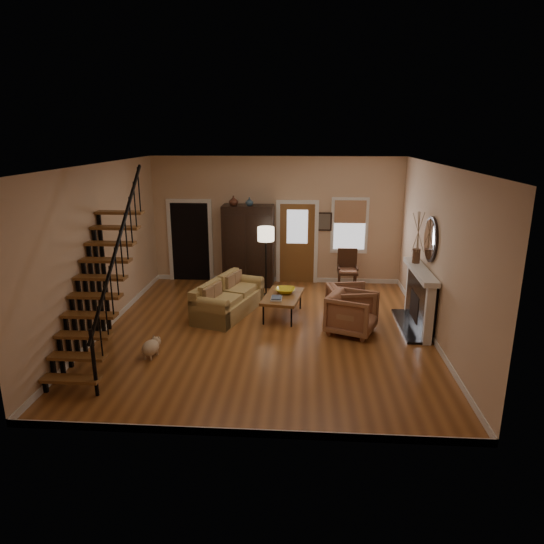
# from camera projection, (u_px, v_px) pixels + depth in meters

# --- Properties ---
(room) EXTENTS (7.00, 7.33, 3.30)m
(room) POSITION_uv_depth(u_px,v_px,m) (254.00, 240.00, 11.04)
(room) COLOR #985626
(room) RESTS_ON ground
(staircase) EXTENTS (0.94, 2.80, 3.20)m
(staircase) POSITION_uv_depth(u_px,v_px,m) (96.00, 271.00, 8.23)
(staircase) COLOR brown
(staircase) RESTS_ON ground
(fireplace) EXTENTS (0.33, 1.95, 2.30)m
(fireplace) POSITION_uv_depth(u_px,v_px,m) (421.00, 293.00, 9.81)
(fireplace) COLOR black
(fireplace) RESTS_ON ground
(armoire) EXTENTS (1.30, 0.60, 2.10)m
(armoire) POSITION_uv_depth(u_px,v_px,m) (248.00, 246.00, 12.51)
(armoire) COLOR black
(armoire) RESTS_ON ground
(vase_a) EXTENTS (0.24, 0.24, 0.25)m
(vase_a) POSITION_uv_depth(u_px,v_px,m) (233.00, 201.00, 12.12)
(vase_a) COLOR #4C2619
(vase_a) RESTS_ON armoire
(vase_b) EXTENTS (0.20, 0.20, 0.21)m
(vase_b) POSITION_uv_depth(u_px,v_px,m) (249.00, 202.00, 12.09)
(vase_b) COLOR #334C60
(vase_b) RESTS_ON armoire
(sofa) EXTENTS (1.43, 2.15, 0.74)m
(sofa) POSITION_uv_depth(u_px,v_px,m) (229.00, 298.00, 10.66)
(sofa) COLOR tan
(sofa) RESTS_ON ground
(coffee_table) EXTENTS (0.93, 1.37, 0.49)m
(coffee_table) POSITION_uv_depth(u_px,v_px,m) (283.00, 306.00, 10.53)
(coffee_table) COLOR brown
(coffee_table) RESTS_ON ground
(bowl) EXTENTS (0.44, 0.44, 0.11)m
(bowl) POSITION_uv_depth(u_px,v_px,m) (285.00, 291.00, 10.58)
(bowl) COLOR yellow
(bowl) RESTS_ON coffee_table
(books) EXTENTS (0.23, 0.32, 0.06)m
(books) POSITION_uv_depth(u_px,v_px,m) (276.00, 298.00, 10.17)
(books) COLOR beige
(books) RESTS_ON coffee_table
(armchair_left) EXTENTS (1.16, 1.15, 0.82)m
(armchair_left) POSITION_uv_depth(u_px,v_px,m) (352.00, 313.00, 9.62)
(armchair_left) COLOR brown
(armchair_left) RESTS_ON ground
(armchair_right) EXTENTS (1.02, 1.00, 0.80)m
(armchair_right) POSITION_uv_depth(u_px,v_px,m) (350.00, 305.00, 10.12)
(armchair_right) COLOR brown
(armchair_right) RESTS_ON ground
(floor_lamp) EXTENTS (0.43, 0.43, 1.73)m
(floor_lamp) POSITION_uv_depth(u_px,v_px,m) (266.00, 263.00, 11.62)
(floor_lamp) COLOR black
(floor_lamp) RESTS_ON ground
(side_chair) EXTENTS (0.54, 0.54, 1.02)m
(side_chair) POSITION_uv_depth(u_px,v_px,m) (347.00, 270.00, 12.30)
(side_chair) COLOR #3D2213
(side_chair) RESTS_ON ground
(dog) EXTENTS (0.36, 0.50, 0.33)m
(dog) POSITION_uv_depth(u_px,v_px,m) (151.00, 349.00, 8.60)
(dog) COLOR beige
(dog) RESTS_ON ground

